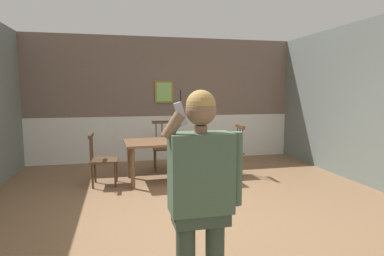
{
  "coord_description": "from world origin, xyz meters",
  "views": [
    {
      "loc": [
        -1.08,
        -4.04,
        1.65
      ],
      "look_at": [
        -0.34,
        -0.8,
        1.26
      ],
      "focal_mm": 30.31,
      "sensor_mm": 36.0,
      "label": 1
    }
  ],
  "objects_px": {
    "chair_at_table_head": "(102,159)",
    "dining_table": "(171,145)",
    "chair_near_window": "(163,147)",
    "person_figure": "(202,189)",
    "chair_by_doorway": "(233,151)"
  },
  "relations": [
    {
      "from": "chair_by_doorway",
      "to": "dining_table",
      "type": "bearing_deg",
      "value": 91.71
    },
    {
      "from": "chair_at_table_head",
      "to": "person_figure",
      "type": "height_order",
      "value": "person_figure"
    },
    {
      "from": "chair_near_window",
      "to": "person_figure",
      "type": "xyz_separation_m",
      "value": [
        -0.33,
        -4.47,
        0.48
      ]
    },
    {
      "from": "dining_table",
      "to": "chair_at_table_head",
      "type": "bearing_deg",
      "value": -177.53
    },
    {
      "from": "dining_table",
      "to": "person_figure",
      "type": "xyz_separation_m",
      "value": [
        -0.37,
        -3.62,
        0.3
      ]
    },
    {
      "from": "chair_at_table_head",
      "to": "dining_table",
      "type": "bearing_deg",
      "value": 95.22
    },
    {
      "from": "dining_table",
      "to": "chair_by_doorway",
      "type": "height_order",
      "value": "chair_by_doorway"
    },
    {
      "from": "chair_by_doorway",
      "to": "person_figure",
      "type": "xyz_separation_m",
      "value": [
        -1.58,
        -3.68,
        0.48
      ]
    },
    {
      "from": "chair_at_table_head",
      "to": "person_figure",
      "type": "bearing_deg",
      "value": 16.14
    },
    {
      "from": "chair_near_window",
      "to": "chair_at_table_head",
      "type": "relative_size",
      "value": 1.11
    },
    {
      "from": "dining_table",
      "to": "chair_by_doorway",
      "type": "bearing_deg",
      "value": 2.58
    },
    {
      "from": "dining_table",
      "to": "chair_near_window",
      "type": "bearing_deg",
      "value": 92.39
    },
    {
      "from": "chair_near_window",
      "to": "person_figure",
      "type": "bearing_deg",
      "value": 88.57
    },
    {
      "from": "chair_at_table_head",
      "to": "person_figure",
      "type": "relative_size",
      "value": 0.55
    },
    {
      "from": "person_figure",
      "to": "chair_near_window",
      "type": "bearing_deg",
      "value": -94.6
    }
  ]
}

